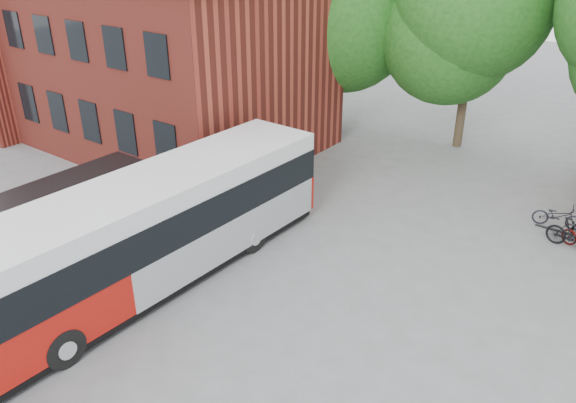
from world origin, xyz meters
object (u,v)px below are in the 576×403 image
Objects in this scene: bus_shelter at (78,226)px; bicycle_0 at (558,216)px; city_bus at (149,234)px; bicycle_1 at (574,235)px.

bus_shelter is 16.76m from bicycle_0.
bus_shelter is 2.64m from city_bus.
bicycle_0 is (9.14, 11.25, -1.24)m from city_bus.
bicycle_0 is at bearing 40.46° from bicycle_1.
bus_shelter is at bearing 140.06° from bicycle_1.
city_bus is 14.55m from bicycle_0.
bicycle_1 is (9.98, 9.84, -1.13)m from city_bus.
bicycle_0 is at bearing 45.75° from bus_shelter.
bus_shelter is 4.10× the size of bicycle_0.
bus_shelter is 3.77× the size of bicycle_1.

